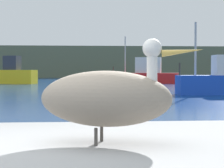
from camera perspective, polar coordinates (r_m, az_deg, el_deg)
The scene contains 5 objects.
hillside_backdrop at distance 79.73m, azimuth -4.84°, elevation 3.09°, with size 140.00×14.59×5.89m, color #5B664C.
pelican at distance 3.45m, azimuth -0.80°, elevation -1.99°, with size 1.46×0.90×0.92m.
fishing_boat_red at distance 41.88m, azimuth 4.92°, elevation 1.41°, with size 7.42×3.88×5.00m.
fishing_boat_blue at distance 22.98m, azimuth 15.58°, elevation 0.38°, with size 4.96×1.70×4.05m.
fishing_boat_yellow at distance 41.59m, azimuth -14.40°, elevation 1.36°, with size 5.55×3.19×4.15m.
Camera 1 is at (0.75, -3.21, 1.34)m, focal length 63.39 mm.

